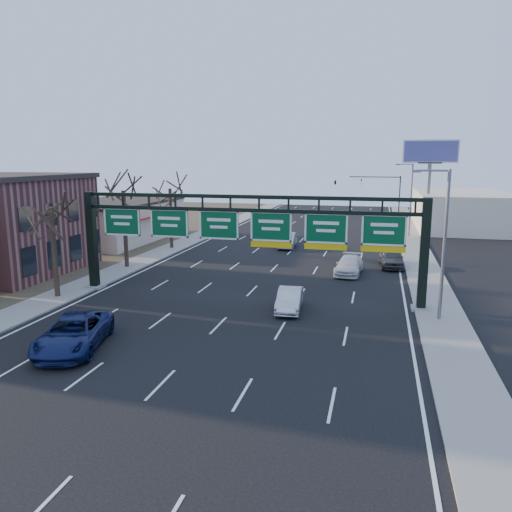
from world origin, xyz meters
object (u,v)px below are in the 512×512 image
(sign_gantry, at_px, (247,233))
(car_white_wagon, at_px, (349,265))
(car_silver_sedan, at_px, (290,300))
(car_blue_suv, at_px, (74,333))

(sign_gantry, distance_m, car_white_wagon, 11.97)
(car_white_wagon, bearing_deg, car_silver_sedan, -100.86)
(sign_gantry, relative_size, car_silver_sedan, 5.77)
(sign_gantry, bearing_deg, car_silver_sedan, -31.61)
(car_silver_sedan, bearing_deg, sign_gantry, 143.75)
(car_silver_sedan, distance_m, car_white_wagon, 11.79)
(car_blue_suv, height_order, car_silver_sedan, car_blue_suv)
(car_white_wagon, bearing_deg, sign_gantry, -120.32)
(sign_gantry, height_order, car_silver_sedan, sign_gantry)
(car_blue_suv, relative_size, car_white_wagon, 1.19)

